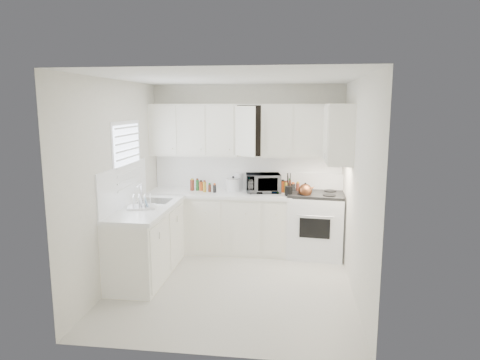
% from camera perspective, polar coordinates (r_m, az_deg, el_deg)
% --- Properties ---
extents(floor, '(3.20, 3.20, 0.00)m').
position_cam_1_polar(floor, '(5.70, -0.93, -13.70)').
color(floor, silver).
rests_on(floor, ground).
extents(ceiling, '(3.20, 3.20, 0.00)m').
position_cam_1_polar(ceiling, '(5.24, -1.01, 13.37)').
color(ceiling, white).
rests_on(ceiling, ground).
extents(wall_back, '(3.00, 0.00, 3.00)m').
position_cam_1_polar(wall_back, '(6.89, 0.96, 1.68)').
color(wall_back, silver).
rests_on(wall_back, ground).
extents(wall_front, '(3.00, 0.00, 3.00)m').
position_cam_1_polar(wall_front, '(3.78, -4.50, -5.18)').
color(wall_front, silver).
rests_on(wall_front, ground).
extents(wall_left, '(0.00, 3.20, 3.20)m').
position_cam_1_polar(wall_left, '(5.73, -15.98, -0.37)').
color(wall_left, silver).
rests_on(wall_left, ground).
extents(wall_right, '(0.00, 3.20, 3.20)m').
position_cam_1_polar(wall_right, '(5.32, 15.25, -1.11)').
color(wall_right, silver).
rests_on(wall_right, ground).
extents(window_blinds, '(0.06, 0.96, 1.06)m').
position_cam_1_polar(window_blinds, '(6.00, -14.61, 2.56)').
color(window_blinds, white).
rests_on(window_blinds, wall_left).
extents(lower_cabinets_back, '(2.22, 0.60, 0.90)m').
position_cam_1_polar(lower_cabinets_back, '(6.82, -2.61, -5.70)').
color(lower_cabinets_back, white).
rests_on(lower_cabinets_back, floor).
extents(lower_cabinets_left, '(0.60, 1.60, 0.90)m').
position_cam_1_polar(lower_cabinets_left, '(6.00, -12.18, -8.11)').
color(lower_cabinets_left, white).
rests_on(lower_cabinets_left, floor).
extents(countertop_back, '(2.24, 0.64, 0.05)m').
position_cam_1_polar(countertop_back, '(6.70, -2.66, -1.81)').
color(countertop_back, white).
rests_on(countertop_back, lower_cabinets_back).
extents(countertop_left, '(0.64, 1.62, 0.05)m').
position_cam_1_polar(countertop_left, '(5.87, -12.26, -3.70)').
color(countertop_left, white).
rests_on(countertop_left, lower_cabinets_left).
extents(backsplash_back, '(2.98, 0.02, 0.55)m').
position_cam_1_polar(backsplash_back, '(6.89, 0.95, 1.05)').
color(backsplash_back, white).
rests_on(backsplash_back, wall_back).
extents(backsplash_left, '(0.02, 1.60, 0.55)m').
position_cam_1_polar(backsplash_left, '(5.92, -15.10, -0.74)').
color(backsplash_left, white).
rests_on(backsplash_left, wall_left).
extents(upper_cabinets_back, '(3.00, 0.33, 0.80)m').
position_cam_1_polar(upper_cabinets_back, '(6.70, 0.81, 3.18)').
color(upper_cabinets_back, white).
rests_on(upper_cabinets_back, wall_back).
extents(upper_cabinets_right, '(0.33, 0.90, 0.80)m').
position_cam_1_polar(upper_cabinets_right, '(6.07, 12.76, 2.24)').
color(upper_cabinets_right, white).
rests_on(upper_cabinets_right, wall_right).
extents(sink, '(0.42, 0.38, 0.30)m').
position_cam_1_polar(sink, '(6.17, -11.22, -1.64)').
color(sink, gray).
rests_on(sink, countertop_left).
extents(stove, '(0.88, 0.75, 1.25)m').
position_cam_1_polar(stove, '(6.66, 10.06, -4.67)').
color(stove, white).
rests_on(stove, floor).
extents(tea_kettle, '(0.27, 0.24, 0.23)m').
position_cam_1_polar(tea_kettle, '(6.40, 8.63, -1.27)').
color(tea_kettle, brown).
rests_on(tea_kettle, stove).
extents(frying_pan, '(0.42, 0.55, 0.04)m').
position_cam_1_polar(frying_pan, '(6.75, 11.61, -1.56)').
color(frying_pan, black).
rests_on(frying_pan, stove).
extents(microwave, '(0.56, 0.38, 0.35)m').
position_cam_1_polar(microwave, '(6.65, 3.07, -0.14)').
color(microwave, gray).
rests_on(microwave, countertop_back).
extents(rice_cooker, '(0.30, 0.30, 0.23)m').
position_cam_1_polar(rice_cooker, '(6.77, -0.90, -0.46)').
color(rice_cooker, white).
rests_on(rice_cooker, countertop_back).
extents(paper_towel, '(0.12, 0.12, 0.27)m').
position_cam_1_polar(paper_towel, '(6.83, -0.14, -0.20)').
color(paper_towel, white).
rests_on(paper_towel, countertop_back).
extents(utensil_crock, '(0.14, 0.14, 0.36)m').
position_cam_1_polar(utensil_crock, '(6.40, 6.45, -0.54)').
color(utensil_crock, black).
rests_on(utensil_crock, countertop_back).
extents(dish_rack, '(0.42, 0.36, 0.20)m').
position_cam_1_polar(dish_rack, '(5.77, -12.95, -2.71)').
color(dish_rack, white).
rests_on(dish_rack, countertop_left).
extents(spice_left_0, '(0.06, 0.06, 0.13)m').
position_cam_1_polar(spice_left_0, '(6.90, -6.24, -0.75)').
color(spice_left_0, maroon).
rests_on(spice_left_0, countertop_back).
extents(spice_left_1, '(0.06, 0.06, 0.13)m').
position_cam_1_polar(spice_left_1, '(6.80, -5.81, -0.91)').
color(spice_left_1, '#206127').
rests_on(spice_left_1, countertop_back).
extents(spice_left_2, '(0.06, 0.06, 0.13)m').
position_cam_1_polar(spice_left_2, '(6.87, -5.03, -0.78)').
color(spice_left_2, '#D3521C').
rests_on(spice_left_2, countertop_back).
extents(spice_left_3, '(0.06, 0.06, 0.13)m').
position_cam_1_polar(spice_left_3, '(6.77, -4.57, -0.94)').
color(spice_left_3, gold).
rests_on(spice_left_3, countertop_back).
extents(spice_left_4, '(0.06, 0.06, 0.13)m').
position_cam_1_polar(spice_left_4, '(6.84, -3.80, -0.81)').
color(spice_left_4, brown).
rests_on(spice_left_4, countertop_back).
extents(spice_left_5, '(0.06, 0.06, 0.13)m').
position_cam_1_polar(spice_left_5, '(6.74, -3.32, -0.97)').
color(spice_left_5, black).
rests_on(spice_left_5, countertop_back).
extents(sauce_right_0, '(0.06, 0.06, 0.19)m').
position_cam_1_polar(sauce_right_0, '(6.75, 5.72, -0.73)').
color(sauce_right_0, '#D3521C').
rests_on(sauce_right_0, countertop_back).
extents(sauce_right_1, '(0.06, 0.06, 0.19)m').
position_cam_1_polar(sauce_right_1, '(6.69, 6.18, -0.83)').
color(sauce_right_1, gold).
rests_on(sauce_right_1, countertop_back).
extents(sauce_right_2, '(0.06, 0.06, 0.19)m').
position_cam_1_polar(sauce_right_2, '(6.75, 6.66, -0.75)').
color(sauce_right_2, brown).
rests_on(sauce_right_2, countertop_back).
extents(sauce_right_3, '(0.06, 0.06, 0.19)m').
position_cam_1_polar(sauce_right_3, '(6.69, 7.12, -0.85)').
color(sauce_right_3, black).
rests_on(sauce_right_3, countertop_back).
extents(sauce_right_4, '(0.06, 0.06, 0.19)m').
position_cam_1_polar(sauce_right_4, '(6.75, 7.59, -0.77)').
color(sauce_right_4, maroon).
rests_on(sauce_right_4, countertop_back).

